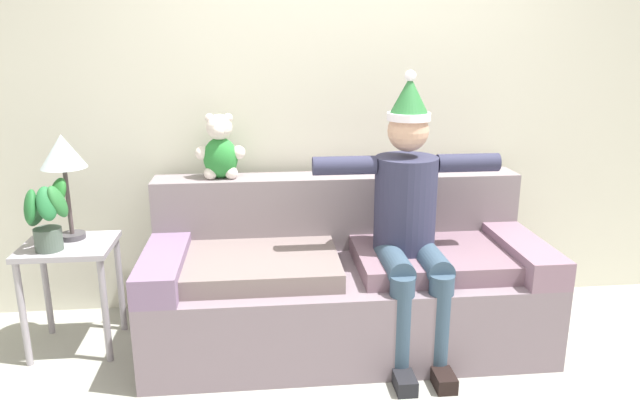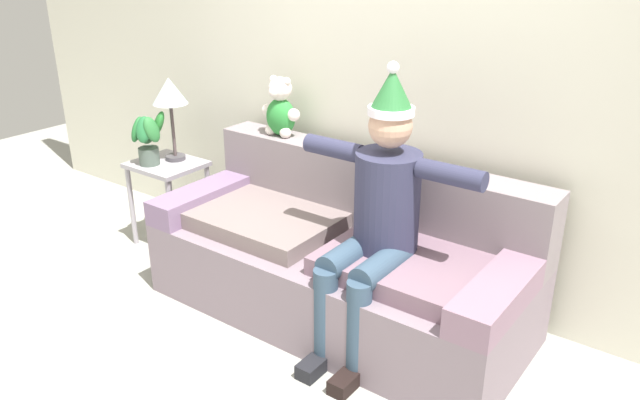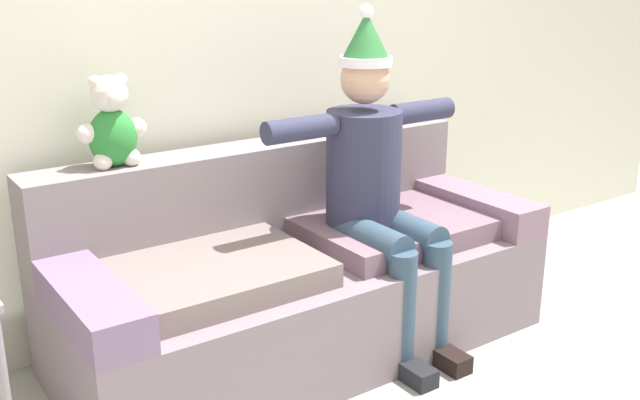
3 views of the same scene
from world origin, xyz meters
name	(u,v)px [view 3 (image 3 of 3)]	position (x,y,z in m)	size (l,w,h in m)	color
back_wall	(231,41)	(0.00, 1.55, 1.35)	(7.00, 0.10, 2.70)	beige
couch	(296,275)	(0.00, 1.00, 0.34)	(2.19, 0.94, 0.90)	slate
person_seated	(377,180)	(0.32, 0.83, 0.78)	(1.02, 0.77, 1.53)	#31324D
teddy_bear	(112,126)	(-0.69, 1.30, 1.07)	(0.29, 0.17, 0.38)	#2C8737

